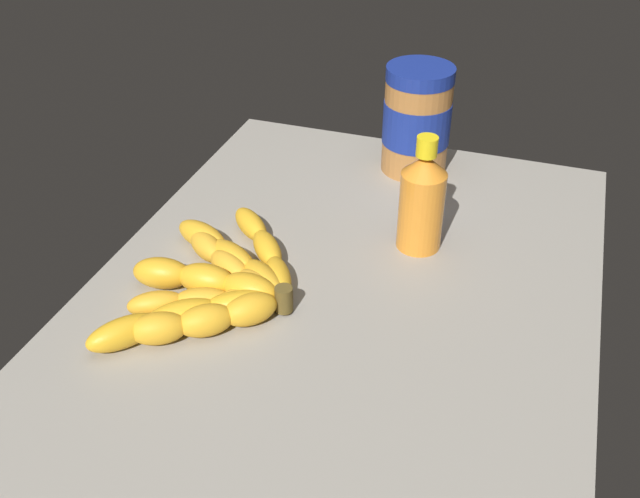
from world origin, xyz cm
name	(u,v)px	position (x,y,z in cm)	size (l,w,h in cm)	color
ground_plane	(340,304)	(0.00, 0.00, -2.02)	(78.55, 56.88, 4.05)	gray
banana_bunch	(218,284)	(5.25, -12.92, 1.62)	(31.11, 19.56, 3.67)	gold
peanut_butter_jar	(417,120)	(-31.37, 1.30, 7.69)	(9.63, 9.63, 15.54)	#B27238
honey_bottle	(422,200)	(-11.95, 6.37, 6.56)	(5.51, 5.51, 14.90)	orange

